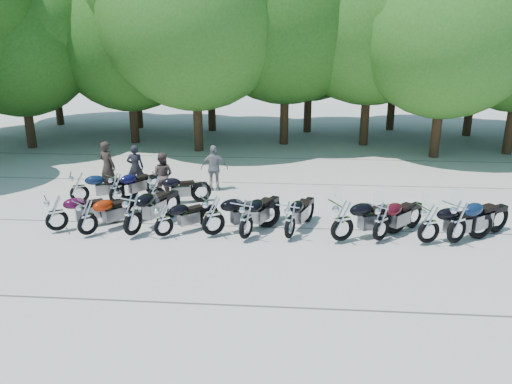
# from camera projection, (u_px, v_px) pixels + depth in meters

# --- Properties ---
(ground) EXTENTS (90.00, 90.00, 0.00)m
(ground) POSITION_uv_depth(u_px,v_px,m) (252.00, 248.00, 13.50)
(ground) COLOR #A9A399
(ground) RESTS_ON ground
(tree_1) EXTENTS (6.97, 6.97, 8.55)m
(tree_1) POSITION_uv_depth(u_px,v_px,m) (18.00, 43.00, 23.49)
(tree_1) COLOR #3A2614
(tree_1) RESTS_ON ground
(tree_2) EXTENTS (7.31, 7.31, 8.97)m
(tree_2) POSITION_uv_depth(u_px,v_px,m) (128.00, 37.00, 24.58)
(tree_2) COLOR #3A2614
(tree_2) RESTS_ON ground
(tree_3) EXTENTS (8.70, 8.70, 10.67)m
(tree_3) POSITION_uv_depth(u_px,v_px,m) (194.00, 14.00, 22.47)
(tree_3) COLOR #3A2614
(tree_3) RESTS_ON ground
(tree_4) EXTENTS (9.13, 9.13, 11.20)m
(tree_4) POSITION_uv_depth(u_px,v_px,m) (286.00, 8.00, 23.82)
(tree_4) COLOR #3A2614
(tree_4) RESTS_ON ground
(tree_5) EXTENTS (9.04, 9.04, 11.10)m
(tree_5) POSITION_uv_depth(u_px,v_px,m) (372.00, 9.00, 23.65)
(tree_5) COLOR #3A2614
(tree_5) RESTS_ON ground
(tree_6) EXTENTS (8.00, 8.00, 9.82)m
(tree_6) POSITION_uv_depth(u_px,v_px,m) (448.00, 25.00, 21.40)
(tree_6) COLOR #3A2614
(tree_6) RESTS_ON ground
(tree_9) EXTENTS (7.59, 7.59, 9.32)m
(tree_9) POSITION_uv_depth(u_px,v_px,m) (50.00, 32.00, 29.49)
(tree_9) COLOR #3A2614
(tree_9) RESTS_ON ground
(tree_10) EXTENTS (7.78, 7.78, 9.55)m
(tree_10) POSITION_uv_depth(u_px,v_px,m) (133.00, 30.00, 28.47)
(tree_10) COLOR #3A2614
(tree_10) RESTS_ON ground
(tree_11) EXTENTS (7.56, 7.56, 9.28)m
(tree_11) POSITION_uv_depth(u_px,v_px,m) (210.00, 33.00, 27.66)
(tree_11) COLOR #3A2614
(tree_11) RESTS_ON ground
(tree_12) EXTENTS (7.88, 7.88, 9.67)m
(tree_12) POSITION_uv_depth(u_px,v_px,m) (310.00, 28.00, 27.21)
(tree_12) COLOR #3A2614
(tree_12) RESTS_ON ground
(tree_13) EXTENTS (8.31, 8.31, 10.20)m
(tree_13) POSITION_uv_depth(u_px,v_px,m) (398.00, 22.00, 27.71)
(tree_13) COLOR #3A2614
(tree_13) RESTS_ON ground
(tree_14) EXTENTS (8.02, 8.02, 9.84)m
(tree_14) POSITION_uv_depth(u_px,v_px,m) (480.00, 26.00, 26.16)
(tree_14) COLOR #3A2614
(tree_14) RESTS_ON ground
(motorcycle_0) EXTENTS (2.21, 1.78, 1.25)m
(motorcycle_0) POSITION_uv_depth(u_px,v_px,m) (56.00, 212.00, 14.32)
(motorcycle_0) COLOR #3A0724
(motorcycle_0) RESTS_ON ground
(motorcycle_1) EXTENTS (1.89, 2.11, 1.23)m
(motorcycle_1) POSITION_uv_depth(u_px,v_px,m) (87.00, 216.00, 14.04)
(motorcycle_1) COLOR #951F05
(motorcycle_1) RESTS_ON ground
(motorcycle_2) EXTENTS (1.68, 2.63, 1.43)m
(motorcycle_2) POSITION_uv_depth(u_px,v_px,m) (132.00, 214.00, 13.96)
(motorcycle_2) COLOR black
(motorcycle_2) RESTS_ON ground
(motorcycle_3) EXTENTS (1.95, 1.79, 1.15)m
(motorcycle_3) POSITION_uv_depth(u_px,v_px,m) (163.00, 219.00, 13.94)
(motorcycle_3) COLOR black
(motorcycle_3) RESTS_ON ground
(motorcycle_4) EXTENTS (2.43, 1.82, 1.35)m
(motorcycle_4) POSITION_uv_depth(u_px,v_px,m) (213.00, 215.00, 13.98)
(motorcycle_4) COLOR black
(motorcycle_4) RESTS_ON ground
(motorcycle_5) EXTENTS (1.58, 2.42, 1.32)m
(motorcycle_5) POSITION_uv_depth(u_px,v_px,m) (246.00, 218.00, 13.76)
(motorcycle_5) COLOR black
(motorcycle_5) RESTS_ON ground
(motorcycle_6) EXTENTS (1.39, 2.31, 1.25)m
(motorcycle_6) POSITION_uv_depth(u_px,v_px,m) (290.00, 219.00, 13.81)
(motorcycle_6) COLOR black
(motorcycle_6) RESTS_ON ground
(motorcycle_7) EXTENTS (2.53, 1.79, 1.39)m
(motorcycle_7) POSITION_uv_depth(u_px,v_px,m) (343.00, 220.00, 13.57)
(motorcycle_7) COLOR black
(motorcycle_7) RESTS_ON ground
(motorcycle_8) EXTENTS (2.10, 2.15, 1.30)m
(motorcycle_8) POSITION_uv_depth(u_px,v_px,m) (381.00, 220.00, 13.63)
(motorcycle_8) COLOR #3A0710
(motorcycle_8) RESTS_ON ground
(motorcycle_9) EXTENTS (2.40, 1.45, 1.30)m
(motorcycle_9) POSITION_uv_depth(u_px,v_px,m) (429.00, 223.00, 13.46)
(motorcycle_9) COLOR black
(motorcycle_9) RESTS_ON ground
(motorcycle_10) EXTENTS (2.48, 2.06, 1.41)m
(motorcycle_10) POSITION_uv_depth(u_px,v_px,m) (458.00, 221.00, 13.45)
(motorcycle_10) COLOR #0C1D36
(motorcycle_10) RESTS_ON ground
(motorcycle_11) EXTENTS (2.29, 1.40, 1.24)m
(motorcycle_11) POSITION_uv_depth(u_px,v_px,m) (79.00, 187.00, 16.68)
(motorcycle_11) COLOR black
(motorcycle_11) RESTS_ON ground
(motorcycle_12) EXTENTS (1.76, 2.13, 1.21)m
(motorcycle_12) POSITION_uv_depth(u_px,v_px,m) (116.00, 187.00, 16.66)
(motorcycle_12) COLOR #0B0B33
(motorcycle_12) RESTS_ON ground
(motorcycle_13) EXTENTS (2.18, 1.31, 1.18)m
(motorcycle_13) POSITION_uv_depth(u_px,v_px,m) (156.00, 189.00, 16.56)
(motorcycle_13) COLOR black
(motorcycle_13) RESTS_ON ground
(rider_0) EXTENTS (0.79, 0.67, 1.84)m
(rider_0) POSITION_uv_depth(u_px,v_px,m) (107.00, 166.00, 18.07)
(rider_0) COLOR black
(rider_0) RESTS_ON ground
(rider_1) EXTENTS (0.87, 0.72, 1.63)m
(rider_1) POSITION_uv_depth(u_px,v_px,m) (162.00, 175.00, 17.28)
(rider_1) COLOR brown
(rider_1) RESTS_ON ground
(rider_2) EXTENTS (1.02, 0.49, 1.69)m
(rider_2) POSITION_uv_depth(u_px,v_px,m) (214.00, 168.00, 18.07)
(rider_2) COLOR gray
(rider_2) RESTS_ON ground
(rider_3) EXTENTS (0.67, 0.50, 1.66)m
(rider_3) POSITION_uv_depth(u_px,v_px,m) (135.00, 167.00, 18.26)
(rider_3) COLOR black
(rider_3) RESTS_ON ground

